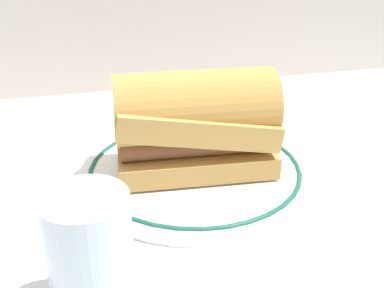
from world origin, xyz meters
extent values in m
plane|color=silver|center=(0.00, 0.00, 0.00)|extent=(1.50, 1.50, 0.00)
cylinder|color=white|center=(0.00, -0.01, 0.01)|extent=(0.28, 0.28, 0.01)
torus|color=#195947|center=(0.00, -0.01, 0.01)|extent=(0.26, 0.26, 0.01)
cube|color=#C38F46|center=(0.00, -0.01, 0.03)|extent=(0.19, 0.12, 0.03)
cylinder|color=brown|center=(-0.01, -0.03, 0.05)|extent=(0.17, 0.04, 0.02)
cylinder|color=brown|center=(0.00, -0.01, 0.05)|extent=(0.17, 0.04, 0.02)
cylinder|color=brown|center=(0.00, 0.01, 0.05)|extent=(0.17, 0.04, 0.02)
cube|color=tan|center=(0.00, -0.01, 0.08)|extent=(0.20, 0.12, 0.06)
cylinder|color=#BF8D42|center=(0.00, -0.01, 0.09)|extent=(0.19, 0.10, 0.09)
cylinder|color=silver|center=(-0.13, -0.20, 0.05)|extent=(0.07, 0.07, 0.11)
cylinder|color=gold|center=(-0.13, -0.20, 0.03)|extent=(0.06, 0.06, 0.05)
camera|label=1|loc=(-0.13, -0.51, 0.30)|focal=44.38mm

